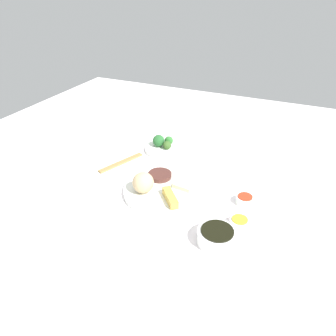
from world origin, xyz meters
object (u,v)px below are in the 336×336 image
broccoli_plate (167,148)px  chopsticks_pair (121,163)px  soy_sauce_bowl (217,237)px  sauce_ramekin_hot_mustard (239,223)px  main_plate (165,190)px  sauce_ramekin_sweet_and_sour (245,200)px

broccoli_plate → chopsticks_pair: size_ratio=0.94×
soy_sauce_bowl → sauce_ramekin_hot_mustard: size_ratio=1.95×
main_plate → sauce_ramekin_sweet_and_sour: bearing=100.6°
soy_sauce_bowl → sauce_ramekin_sweet_and_sour: 0.22m
main_plate → chopsticks_pair: main_plate is taller
main_plate → broccoli_plate: size_ratio=1.48×
main_plate → broccoli_plate: main_plate is taller
broccoli_plate → soy_sauce_bowl: 0.58m
chopsticks_pair → main_plate: bearing=66.1°
main_plate → chopsticks_pair: size_ratio=1.39×
sauce_ramekin_sweet_and_sour → chopsticks_pair: size_ratio=0.28×
soy_sauce_bowl → chopsticks_pair: soy_sauce_bowl is taller
broccoli_plate → chopsticks_pair: broccoli_plate is taller
broccoli_plate → sauce_ramekin_sweet_and_sour: (0.24, 0.39, 0.01)m
sauce_ramekin_sweet_and_sour → sauce_ramekin_hot_mustard: size_ratio=1.00×
main_plate → broccoli_plate: 0.32m
broccoli_plate → soy_sauce_bowl: soy_sauce_bowl is taller
soy_sauce_bowl → sauce_ramekin_sweet_and_sour: size_ratio=1.95×
broccoli_plate → sauce_ramekin_hot_mustard: (0.36, 0.40, 0.01)m
sauce_ramekin_hot_mustard → broccoli_plate: bearing=-132.1°
main_plate → soy_sauce_bowl: (0.16, 0.24, 0.01)m
sauce_ramekin_hot_mustard → chopsticks_pair: size_ratio=0.28×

